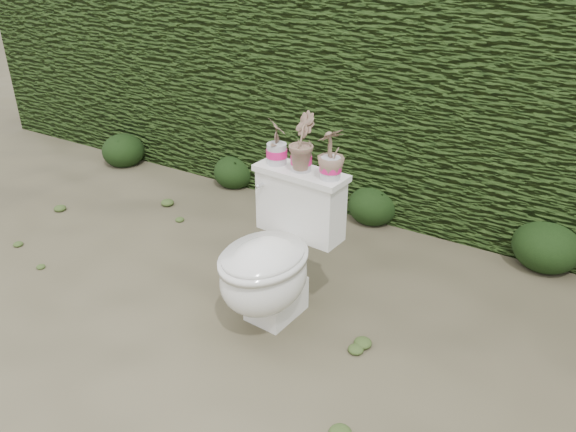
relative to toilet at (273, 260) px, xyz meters
The scene contains 10 objects.
ground 0.41m from the toilet, 83.45° to the left, with size 60.00×60.00×0.00m, color #6E674C.
hedge 1.86m from the toilet, 89.27° to the left, with size 8.00×1.00×1.60m, color #314B19.
toilet is the anchor object (origin of this frame).
potted_plant_left 0.61m from the toilet, 118.12° to the left, with size 0.12×0.08×0.24m, color #278031.
potted_plant_center 0.61m from the toilet, 84.82° to the left, with size 0.16×0.13×0.29m, color #278031.
potted_plant_right 0.62m from the toilet, 48.78° to the left, with size 0.14×0.14×0.24m, color #278031.
liriope_clump_0 2.63m from the toilet, 153.41° to the left, with size 0.37×0.37×0.30m, color #1C3211.
liriope_clump_1 1.81m from the toilet, 132.93° to the left, with size 0.34×0.34×0.27m, color #1C3211.
liriope_clump_2 1.34m from the toilet, 90.12° to the left, with size 0.36×0.36×0.29m, color #1C3211.
liriope_clump_3 1.77m from the toilet, 48.62° to the left, with size 0.42×0.42×0.34m, color #1C3211.
Camera 1 is at (1.33, -2.27, 1.89)m, focal length 35.00 mm.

